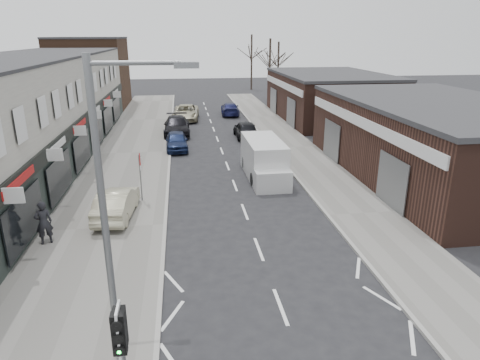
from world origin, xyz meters
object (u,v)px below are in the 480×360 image
object	(u,v)px
parked_car_right_c	(230,109)
pedestrian	(44,223)
street_lamp	(113,220)
parked_car_left_c	(186,113)
white_van	(264,160)
parked_car_right_a	(267,148)
parked_car_left_a	(177,141)
traffic_light	(121,340)
warning_sign	(140,163)
parked_car_left_b	(177,126)
sedan_on_pavement	(116,203)
parked_car_right_b	(246,129)

from	to	relation	value
parked_car_right_c	pedestrian	bearing A→B (deg)	72.97
street_lamp	parked_car_left_c	xyz separation A→B (m)	(2.04, 35.84, -3.85)
white_van	parked_car_right_a	bearing A→B (deg)	75.79
street_lamp	parked_car_left_a	size ratio (longest dim) A/B	1.97
traffic_light	white_van	size ratio (longest dim) A/B	0.52
warning_sign	parked_car_left_c	bearing A→B (deg)	83.38
white_van	parked_car_left_b	xyz separation A→B (m)	(-5.41, 12.74, -0.31)
pedestrian	parked_car_left_c	size ratio (longest dim) A/B	0.34
traffic_light	street_lamp	world-z (taller)	street_lamp
pedestrian	parked_car_left_a	bearing A→B (deg)	-133.70
parked_car_left_b	parked_car_left_c	xyz separation A→B (m)	(0.92, 6.91, -0.02)
warning_sign	sedan_on_pavement	bearing A→B (deg)	-117.46
pedestrian	parked_car_left_b	size ratio (longest dim) A/B	0.35
street_lamp	white_van	bearing A→B (deg)	68.02
white_van	sedan_on_pavement	xyz separation A→B (m)	(-8.22, -5.41, -0.28)
parked_car_left_c	sedan_on_pavement	bearing A→B (deg)	-94.33
traffic_light	warning_sign	xyz separation A→B (m)	(-0.76, 14.02, -0.21)
parked_car_right_b	sedan_on_pavement	bearing A→B (deg)	61.25
sedan_on_pavement	parked_car_left_b	distance (m)	18.36
parked_car_left_c	parked_car_right_b	xyz separation A→B (m)	(4.96, -8.96, -0.03)
traffic_light	parked_car_left_c	bearing A→B (deg)	87.04
parked_car_right_a	parked_car_right_b	size ratio (longest dim) A/B	0.98
pedestrian	parked_car_right_c	bearing A→B (deg)	-134.85
parked_car_left_c	parked_car_right_a	world-z (taller)	parked_car_left_c
pedestrian	warning_sign	bearing A→B (deg)	-153.39
parked_car_right_a	parked_car_right_b	world-z (taller)	parked_car_right_b
parked_car_left_b	parked_car_right_a	distance (m)	10.66
parked_car_right_b	white_van	bearing A→B (deg)	87.12
traffic_light	sedan_on_pavement	size ratio (longest dim) A/B	0.73
pedestrian	street_lamp	bearing A→B (deg)	92.97
street_lamp	parked_car_right_c	bearing A→B (deg)	79.69
parked_car_right_a	parked_car_left_a	bearing A→B (deg)	-22.78
parked_car_left_b	parked_car_right_c	world-z (taller)	parked_car_left_b
street_lamp	parked_car_right_b	bearing A→B (deg)	75.41
parked_car_right_c	traffic_light	bearing A→B (deg)	83.77
sedan_on_pavement	pedestrian	world-z (taller)	pedestrian
street_lamp	parked_car_right_a	world-z (taller)	street_lamp
sedan_on_pavement	parked_car_left_c	world-z (taller)	parked_car_left_c
white_van	parked_car_right_b	size ratio (longest dim) A/B	1.37
parked_car_left_b	parked_car_left_a	bearing A→B (deg)	-89.70
pedestrian	sedan_on_pavement	bearing A→B (deg)	-160.80
pedestrian	parked_car_right_a	distance (m)	16.95
white_van	parked_car_left_c	bearing A→B (deg)	102.37
street_lamp	parked_car_right_a	distance (m)	22.14
warning_sign	parked_car_right_c	xyz separation A→B (m)	(7.57, 25.33, -1.52)
sedan_on_pavement	parked_car_left_c	xyz separation A→B (m)	(3.72, 25.05, -0.05)
pedestrian	parked_car_right_a	size ratio (longest dim) A/B	0.44
parked_car_left_c	pedestrian	bearing A→B (deg)	-98.81
street_lamp	parked_car_left_c	size ratio (longest dim) A/B	1.44
warning_sign	white_van	xyz separation A→B (m)	(7.17, 3.39, -1.10)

